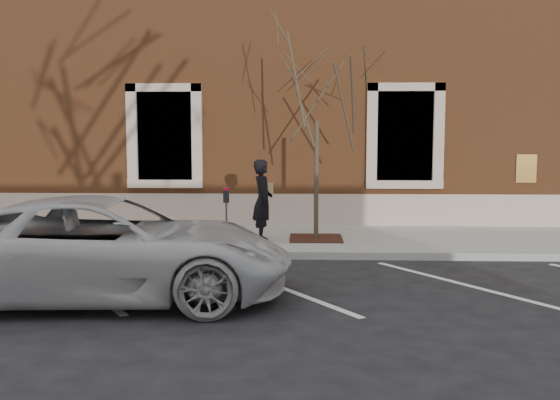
{
  "coord_description": "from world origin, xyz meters",
  "views": [
    {
      "loc": [
        0.44,
        -12.12,
        2.45
      ],
      "look_at": [
        0.0,
        0.6,
        1.1
      ],
      "focal_mm": 40.0,
      "sensor_mm": 36.0,
      "label": 1
    }
  ],
  "objects_px": {
    "parking_meter": "(226,207)",
    "sapling": "(317,88)",
    "man": "(263,200)",
    "white_truck": "(106,248)"
  },
  "relations": [
    {
      "from": "sapling",
      "to": "white_truck",
      "type": "xyz_separation_m",
      "value": [
        -3.21,
        -4.59,
        -2.68
      ]
    },
    {
      "from": "parking_meter",
      "to": "white_truck",
      "type": "xyz_separation_m",
      "value": [
        -1.39,
        -3.26,
        -0.25
      ]
    },
    {
      "from": "man",
      "to": "sapling",
      "type": "xyz_separation_m",
      "value": [
        1.16,
        0.31,
        2.41
      ]
    },
    {
      "from": "sapling",
      "to": "white_truck",
      "type": "relative_size",
      "value": 0.85
    },
    {
      "from": "sapling",
      "to": "parking_meter",
      "type": "bearing_deg",
      "value": -143.69
    },
    {
      "from": "sapling",
      "to": "white_truck",
      "type": "distance_m",
      "value": 6.21
    },
    {
      "from": "parking_meter",
      "to": "sapling",
      "type": "height_order",
      "value": "sapling"
    },
    {
      "from": "man",
      "to": "sapling",
      "type": "relative_size",
      "value": 0.37
    },
    {
      "from": "parking_meter",
      "to": "sapling",
      "type": "distance_m",
      "value": 3.31
    },
    {
      "from": "parking_meter",
      "to": "white_truck",
      "type": "relative_size",
      "value": 0.23
    }
  ]
}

